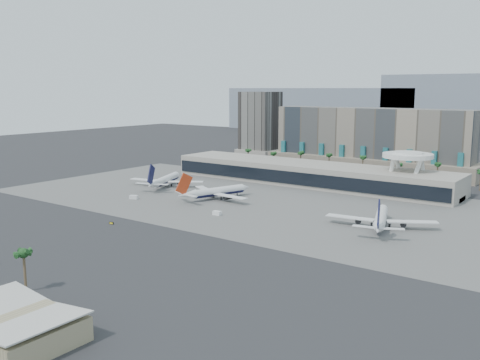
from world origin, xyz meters
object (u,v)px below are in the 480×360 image
Objects in this scene: airliner_left at (165,180)px; airliner_right at (381,218)px; taxiway_sign at (111,223)px; service_vehicle_b at (217,213)px; service_vehicle_a at (134,197)px; airliner_centre at (216,192)px.

airliner_left is 133.17m from airliner_right.
airliner_left is 85.06m from taxiway_sign.
airliner_left is at bearing 154.77° from airliner_right.
airliner_left is 75.68m from service_vehicle_b.
service_vehicle_a is 50.19m from taxiway_sign.
taxiway_sign is at bearing -125.80° from service_vehicle_b.
service_vehicle_a reaches higher than service_vehicle_b.
airliner_centre reaches higher than service_vehicle_b.
service_vehicle_a is 55.15m from service_vehicle_b.
airliner_right is at bearing 15.27° from service_vehicle_b.
airliner_centre is 41.33m from service_vehicle_a.
airliner_centre is 34.79m from service_vehicle_b.
airliner_centre is (44.33, -9.48, -0.13)m from airliner_left.
taxiway_sign is at bearing -76.79° from service_vehicle_a.
service_vehicle_a is at bearing 114.47° from taxiway_sign.
airliner_right is 12.01× the size of service_vehicle_b.
service_vehicle_b is (66.37, -36.24, -3.00)m from airliner_left.
taxiway_sign is (30.27, -40.03, -0.52)m from service_vehicle_a.
airliner_left is 10.64× the size of service_vehicle_a.
airliner_right reaches higher than airliner_centre.
service_vehicle_b is 45.32m from taxiway_sign.
taxiway_sign is at bearing -82.46° from airliner_left.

